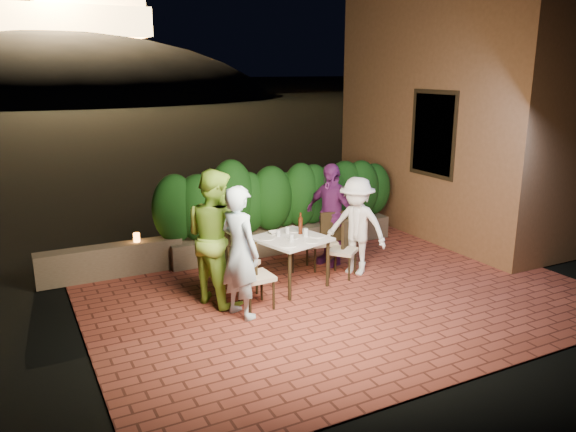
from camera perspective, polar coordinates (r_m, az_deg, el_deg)
ground at (r=8.13m, az=5.70°, el=-8.14°), size 400.00×400.00×0.00m
terrace_floor at (r=8.54m, az=3.86°, el=-7.34°), size 7.00×6.00×0.15m
building_wall at (r=11.32m, az=16.12°, el=10.99°), size 1.60×5.00×5.00m
window_pane at (r=10.47m, az=14.64°, el=8.07°), size 0.08×1.00×1.40m
window_frame at (r=10.47m, az=14.60°, el=8.07°), size 0.06×1.15×1.55m
planter at (r=10.03m, az=-0.43°, el=-2.25°), size 4.20×0.55×0.40m
hedge at (r=9.84m, az=-0.43°, el=1.93°), size 4.00×0.70×1.10m
parapet at (r=9.13m, az=-17.53°, el=-4.37°), size 2.20×0.30×0.50m
hill at (r=66.93m, az=-22.00°, el=7.58°), size 52.00×40.00×22.00m
dining_table at (r=8.29m, az=0.32°, el=-4.67°), size 1.13×1.13×0.75m
plate_nw at (r=7.80m, az=0.03°, el=-2.97°), size 0.24×0.24×0.01m
plate_sw at (r=8.12m, az=-2.15°, el=-2.28°), size 0.21×0.21×0.01m
plate_ne at (r=8.24m, az=2.95°, el=-2.03°), size 0.22×0.22×0.01m
plate_se at (r=8.51m, az=0.70°, el=-1.47°), size 0.22×0.22×0.01m
plate_centre at (r=8.15m, az=0.38°, el=-2.20°), size 0.21×0.21×0.01m
plate_front at (r=7.98m, az=2.40°, el=-2.59°), size 0.20×0.20×0.01m
glass_nw at (r=7.96m, az=0.36°, el=-2.24°), size 0.07×0.07×0.11m
glass_sw at (r=8.21m, az=-0.98°, el=-1.75°), size 0.06×0.06×0.10m
glass_ne at (r=8.20m, az=1.81°, el=-1.70°), size 0.07×0.07×0.12m
glass_se at (r=8.35m, az=-0.05°, el=-1.45°), size 0.06×0.06×0.10m
beer_bottle at (r=8.31m, az=1.28°, el=-0.75°), size 0.06×0.06×0.33m
bowl at (r=8.35m, az=-1.41°, el=-1.70°), size 0.17×0.17×0.04m
chair_left_front at (r=7.54m, az=-3.29°, el=-6.03°), size 0.45×0.45×0.92m
chair_left_back at (r=7.92m, az=-5.14°, el=-4.69°), size 0.65×0.65×1.01m
chair_right_front at (r=8.71m, az=5.57°, el=-3.42°), size 0.56×0.56×0.85m
chair_right_back at (r=9.02m, az=3.41°, el=-2.50°), size 0.48×0.48×0.92m
diner_blue at (r=7.18m, az=-4.92°, el=-3.68°), size 0.59×0.73×1.74m
diner_green at (r=7.65m, az=-7.40°, el=-2.10°), size 0.98×1.10×1.86m
diner_white at (r=8.75m, az=6.97°, el=-1.04°), size 1.01×1.14×1.54m
diner_purple at (r=9.14m, az=4.33°, el=0.17°), size 0.70×1.06×1.68m
parapet_lamp at (r=9.10m, az=-15.13°, el=-2.12°), size 0.10×0.10×0.14m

